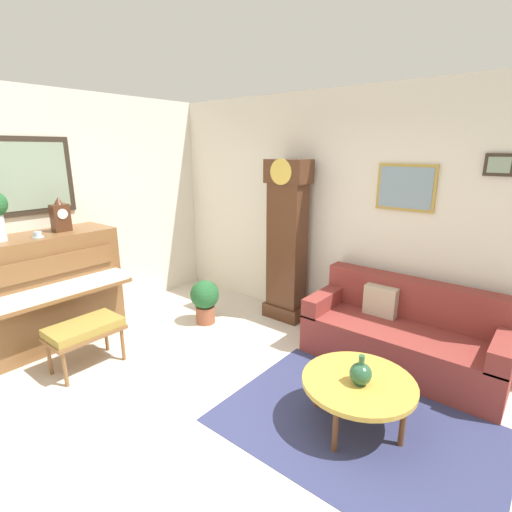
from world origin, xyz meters
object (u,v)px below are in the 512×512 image
(couch, at_px, (403,335))
(piano_bench, at_px, (85,330))
(potted_plant, at_px, (205,299))
(coffee_table, at_px, (359,383))
(mantel_clock, at_px, (60,216))
(grandfather_clock, at_px, (287,246))
(piano, at_px, (50,289))
(green_jug, at_px, (361,373))
(teacup, at_px, (38,235))

(couch, bearing_deg, piano_bench, -139.39)
(couch, bearing_deg, potted_plant, -164.75)
(couch, xyz_separation_m, coffee_table, (0.04, -1.17, 0.06))
(couch, distance_m, mantel_clock, 3.87)
(grandfather_clock, bearing_deg, piano, -127.15)
(potted_plant, bearing_deg, green_jug, -14.12)
(grandfather_clock, relative_size, green_jug, 8.46)
(piano_bench, distance_m, coffee_table, 2.64)
(grandfather_clock, xyz_separation_m, coffee_table, (1.61, -1.34, -0.59))
(green_jug, bearing_deg, couch, 93.14)
(piano, relative_size, mantel_clock, 3.79)
(mantel_clock, height_order, potted_plant, mantel_clock)
(mantel_clock, relative_size, green_jug, 1.58)
(couch, height_order, mantel_clock, mantel_clock)
(grandfather_clock, xyz_separation_m, couch, (1.57, -0.17, -0.65))
(couch, distance_m, coffee_table, 1.17)
(piano_bench, bearing_deg, grandfather_clock, 69.16)
(piano, xyz_separation_m, potted_plant, (0.98, 1.42, -0.31))
(mantel_clock, bearing_deg, piano, -90.75)
(coffee_table, xyz_separation_m, mantel_clock, (-3.28, -0.64, 1.05))
(piano, xyz_separation_m, couch, (3.24, 2.03, -0.32))
(couch, bearing_deg, mantel_clock, -150.81)
(piano_bench, bearing_deg, potted_plant, 83.42)
(grandfather_clock, height_order, teacup, grandfather_clock)
(piano, distance_m, coffee_table, 3.41)
(piano_bench, xyz_separation_m, coffee_table, (2.47, 0.92, -0.03))
(piano, distance_m, potted_plant, 1.75)
(coffee_table, distance_m, teacup, 3.43)
(grandfather_clock, height_order, green_jug, grandfather_clock)
(grandfather_clock, height_order, mantel_clock, grandfather_clock)
(mantel_clock, relative_size, teacup, 3.28)
(piano, distance_m, green_jug, 3.41)
(green_jug, bearing_deg, piano, -165.89)
(piano_bench, relative_size, potted_plant, 1.25)
(couch, bearing_deg, piano, -147.91)
(grandfather_clock, relative_size, teacup, 17.50)
(piano, bearing_deg, coffee_table, 14.79)
(grandfather_clock, distance_m, coffee_table, 2.18)
(coffee_table, bearing_deg, mantel_clock, -168.90)
(grandfather_clock, distance_m, couch, 1.71)
(piano, relative_size, teacup, 12.41)
(piano_bench, bearing_deg, coffee_table, 20.37)
(teacup, distance_m, green_jug, 3.41)
(coffee_table, relative_size, green_jug, 3.67)
(piano, height_order, potted_plant, piano)
(piano, bearing_deg, piano_bench, -3.57)
(piano, relative_size, couch, 0.76)
(piano_bench, height_order, potted_plant, potted_plant)
(mantel_clock, bearing_deg, potted_plant, 50.67)
(couch, bearing_deg, green_jug, -86.86)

